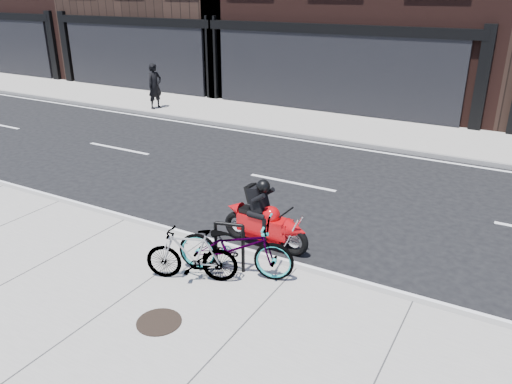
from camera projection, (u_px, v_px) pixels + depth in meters
The scene contains 9 objects.
ground at pixel (254, 211), 11.24m from camera, with size 120.00×120.00×0.00m, color black.
sidewalk_near at pixel (82, 331), 7.19m from camera, with size 60.00×6.00×0.13m, color gray.
sidewalk_far at pixel (363, 129), 17.46m from camera, with size 60.00×3.50×0.13m, color gray.
bike_rack at pixel (229, 242), 8.43m from camera, with size 0.52×0.19×0.90m.
bicycle_front at pixel (235, 246), 8.32m from camera, with size 0.70×2.01×1.05m, color gray.
bicycle_rear at pixel (191, 255), 8.18m from camera, with size 0.44×1.55×0.93m, color gray.
motorcycle at pixel (269, 221), 9.44m from camera, with size 1.85×0.46×1.38m.
pedestrian at pixel (155, 86), 19.95m from camera, with size 0.65×0.43×1.79m, color black.
manhole_cover at pixel (159, 322), 7.27m from camera, with size 0.66×0.66×0.01m, color black.
Camera 1 is at (5.09, -8.89, 4.64)m, focal length 35.00 mm.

